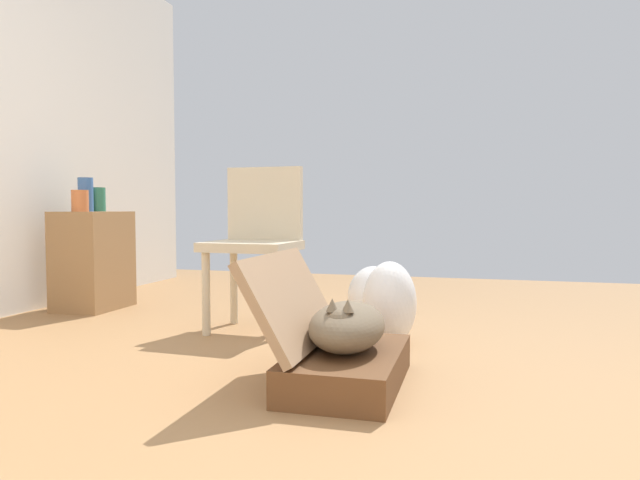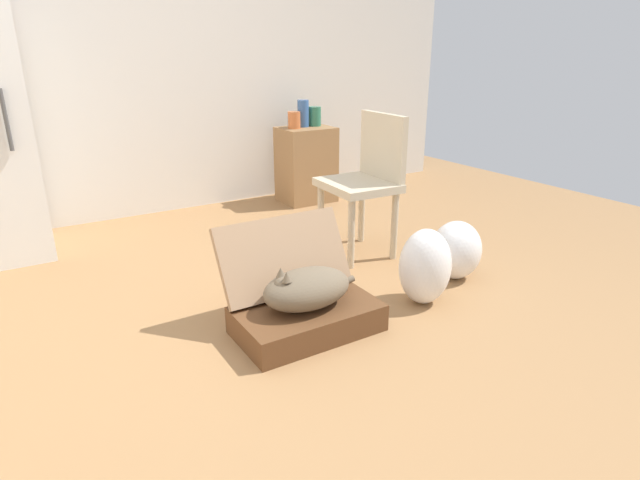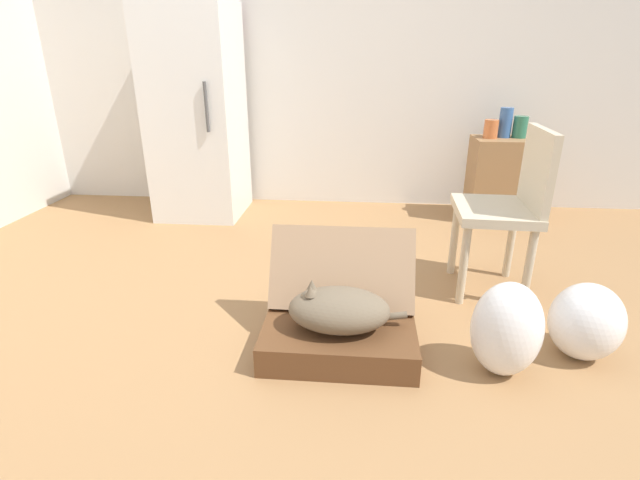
# 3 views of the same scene
# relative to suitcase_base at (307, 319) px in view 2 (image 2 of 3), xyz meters

# --- Properties ---
(ground_plane) EXTENTS (7.68, 7.68, 0.00)m
(ground_plane) POSITION_rel_suitcase_base_xyz_m (-0.31, 0.15, -0.07)
(ground_plane) COLOR #9E7247
(ground_plane) RESTS_ON ground
(wall_back) EXTENTS (6.40, 0.15, 2.60)m
(wall_back) POSITION_rel_suitcase_base_xyz_m (-0.31, 2.41, 1.23)
(wall_back) COLOR silver
(wall_back) RESTS_ON ground
(suitcase_base) EXTENTS (0.68, 0.40, 0.13)m
(suitcase_base) POSITION_rel_suitcase_base_xyz_m (0.00, 0.00, 0.00)
(suitcase_base) COLOR brown
(suitcase_base) RESTS_ON ground
(suitcase_lid) EXTENTS (0.68, 0.23, 0.37)m
(suitcase_lid) POSITION_rel_suitcase_base_xyz_m (0.00, 0.22, 0.25)
(suitcase_lid) COLOR #9B7756
(suitcase_lid) RESTS_ON suitcase_base
(cat) EXTENTS (0.52, 0.28, 0.22)m
(cat) POSITION_rel_suitcase_base_xyz_m (-0.00, 0.00, 0.16)
(cat) COLOR brown
(cat) RESTS_ON suitcase_base
(plastic_bag_white) EXTENTS (0.28, 0.27, 0.41)m
(plastic_bag_white) POSITION_rel_suitcase_base_xyz_m (0.69, -0.06, 0.14)
(plastic_bag_white) COLOR white
(plastic_bag_white) RESTS_ON ground
(plastic_bag_clear) EXTENTS (0.31, 0.29, 0.35)m
(plastic_bag_clear) POSITION_rel_suitcase_base_xyz_m (1.07, 0.09, 0.11)
(plastic_bag_clear) COLOR white
(plastic_bag_clear) RESTS_ON ground
(side_table) EXTENTS (0.46, 0.36, 0.65)m
(side_table) POSITION_rel_suitcase_base_xyz_m (1.18, 2.00, 0.26)
(side_table) COLOR olive
(side_table) RESTS_ON ground
(vase_tall) EXTENTS (0.11, 0.11, 0.14)m
(vase_tall) POSITION_rel_suitcase_base_xyz_m (1.06, 2.01, 0.65)
(vase_tall) COLOR #CC6B38
(vase_tall) RESTS_ON side_table
(vase_short) EXTENTS (0.11, 0.11, 0.16)m
(vase_short) POSITION_rel_suitcase_base_xyz_m (1.29, 2.04, 0.67)
(vase_short) COLOR #2D7051
(vase_short) RESTS_ON side_table
(vase_round) EXTENTS (0.10, 0.10, 0.23)m
(vase_round) POSITION_rel_suitcase_base_xyz_m (1.18, 2.05, 0.70)
(vase_round) COLOR #38609E
(vase_round) RESTS_ON side_table
(chair) EXTENTS (0.43, 0.49, 0.91)m
(chair) POSITION_rel_suitcase_base_xyz_m (0.87, 0.71, 0.44)
(chair) COLOR beige
(chair) RESTS_ON ground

